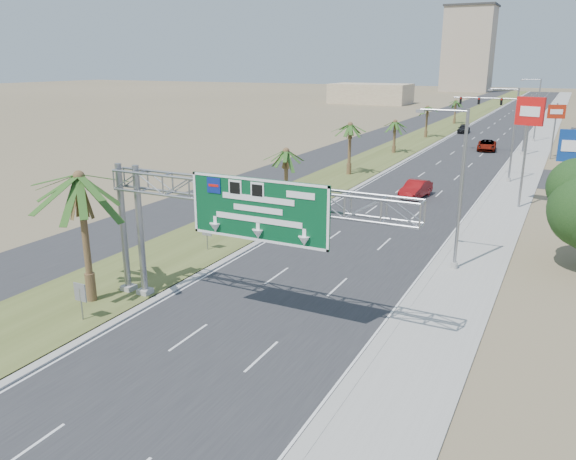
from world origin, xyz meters
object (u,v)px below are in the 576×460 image
(signal_mast, at_px, (511,120))
(car_left_lane, at_px, (299,218))
(palm_near, at_px, (79,177))
(pole_sign_red_far, at_px, (556,116))
(sign_gantry, at_px, (235,203))
(pole_sign_red_near, at_px, (529,119))
(car_far, at_px, (464,129))
(pole_sign_blue, at_px, (569,148))
(car_right_lane, at_px, (487,145))
(car_mid_lane, at_px, (416,189))

(signal_mast, distance_m, car_left_lane, 46.99)
(palm_near, bearing_deg, pole_sign_red_far, 72.27)
(sign_gantry, distance_m, car_left_lane, 17.89)
(signal_mast, relative_size, pole_sign_red_far, 1.39)
(sign_gantry, relative_size, signal_mast, 1.63)
(sign_gantry, xyz_separation_m, pole_sign_red_far, (11.88, 60.69, -0.26))
(pole_sign_red_near, bearing_deg, car_far, 104.91)
(car_left_lane, relative_size, pole_sign_blue, 0.58)
(sign_gantry, distance_m, car_right_lane, 65.00)
(signal_mast, height_order, pole_sign_red_far, signal_mast)
(car_left_lane, relative_size, pole_sign_red_far, 0.53)
(palm_near, relative_size, signal_mast, 0.81)
(car_far, bearing_deg, pole_sign_red_far, -62.33)
(signal_mast, bearing_deg, sign_gantry, -95.74)
(car_mid_lane, xyz_separation_m, pole_sign_red_far, (10.56, 30.28, 4.98))
(car_mid_lane, height_order, pole_sign_red_near, pole_sign_red_near)
(car_mid_lane, distance_m, car_far, 55.12)
(car_left_lane, height_order, pole_sign_red_near, pole_sign_red_near)
(car_right_lane, xyz_separation_m, pole_sign_red_near, (7.60, -34.09, 7.12))
(car_right_lane, relative_size, pole_sign_red_near, 0.56)
(sign_gantry, height_order, signal_mast, signal_mast)
(sign_gantry, xyz_separation_m, pole_sign_red_near, (10.66, 30.62, 1.83))
(signal_mast, bearing_deg, car_far, 113.56)
(car_left_lane, height_order, pole_sign_blue, pole_sign_blue)
(car_far, bearing_deg, car_left_lane, -95.47)
(palm_near, relative_size, car_left_lane, 2.12)
(car_right_lane, bearing_deg, car_mid_lane, -98.54)
(car_left_lane, xyz_separation_m, car_far, (0.54, 68.80, 0.04))
(pole_sign_red_near, bearing_deg, car_left_lane, -136.85)
(car_mid_lane, bearing_deg, car_right_lane, 93.49)
(palm_near, height_order, car_right_lane, palm_near)
(palm_near, height_order, pole_sign_red_far, palm_near)
(car_mid_lane, relative_size, car_right_lane, 0.90)
(car_left_lane, relative_size, pole_sign_red_near, 0.40)
(car_mid_lane, height_order, car_far, car_mid_lane)
(palm_near, relative_size, car_mid_lane, 1.68)
(car_right_lane, relative_size, pole_sign_red_far, 0.75)
(car_far, relative_size, pole_sign_red_near, 0.49)
(pole_sign_red_near, xyz_separation_m, pole_sign_red_far, (1.22, 30.07, -2.09))
(car_right_lane, distance_m, pole_sign_blue, 30.76)
(sign_gantry, xyz_separation_m, signal_mast, (6.23, 62.05, -1.21))
(sign_gantry, bearing_deg, palm_near, -166.68)
(sign_gantry, distance_m, car_far, 85.53)
(signal_mast, bearing_deg, palm_near, -102.66)
(car_left_lane, distance_m, car_right_lane, 48.82)
(palm_near, xyz_separation_m, pole_sign_blue, (22.20, 38.21, -2.05))
(pole_sign_red_near, height_order, pole_sign_red_far, pole_sign_red_near)
(pole_sign_blue, height_order, pole_sign_red_far, pole_sign_red_far)
(signal_mast, height_order, car_left_lane, signal_mast)
(pole_sign_red_far, bearing_deg, pole_sign_red_near, -92.33)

